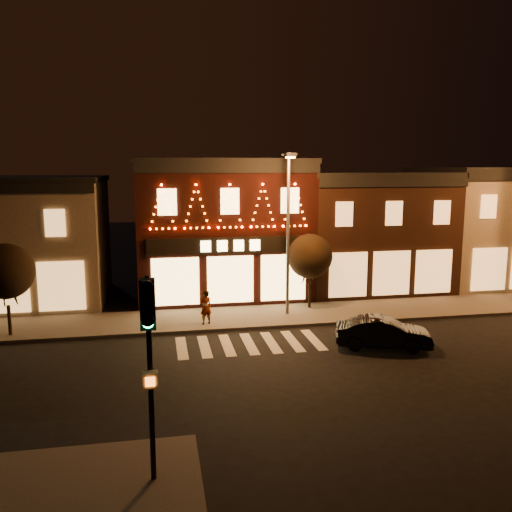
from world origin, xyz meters
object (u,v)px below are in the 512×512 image
object	(u,v)px
traffic_signal_near	(149,340)
pedestrian	(206,307)
dark_sedan	(383,333)
streetlamp_mid	(288,222)

from	to	relation	value
traffic_signal_near	pedestrian	bearing A→B (deg)	79.13
traffic_signal_near	pedestrian	distance (m)	13.61
pedestrian	traffic_signal_near	bearing A→B (deg)	56.96
traffic_signal_near	dark_sedan	bearing A→B (deg)	41.11
pedestrian	streetlamp_mid	bearing A→B (deg)	168.14
pedestrian	dark_sedan	bearing A→B (deg)	126.17
traffic_signal_near	pedestrian	xyz separation A→B (m)	(2.52, 13.08, -2.78)
streetlamp_mid	pedestrian	world-z (taller)	streetlamp_mid
traffic_signal_near	streetlamp_mid	bearing A→B (deg)	63.69
streetlamp_mid	dark_sedan	size ratio (longest dim) A/B	2.05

